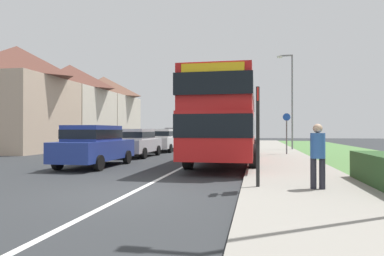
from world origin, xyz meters
The scene contains 13 objects.
ground_plane centered at (0.00, 0.00, 0.00)m, with size 120.00×120.00×0.00m, color #2D3033.
lane_marking_centre centered at (0.00, 8.00, 0.00)m, with size 0.14×60.00×0.01m, color silver.
pavement_near_side centered at (4.20, 6.00, 0.06)m, with size 3.20×68.00×0.12m, color gray.
double_decker_bus centered at (1.61, 8.10, 2.14)m, with size 2.80×10.68×3.70m.
parked_car_blue centered at (-3.63, 5.27, 0.94)m, with size 1.89×4.51×1.71m.
parked_car_silver centered at (-3.74, 10.55, 0.88)m, with size 1.91×4.15×1.59m.
parked_car_white centered at (-3.56, 15.53, 0.89)m, with size 1.87×4.25×1.61m.
parked_car_grey centered at (-3.72, 20.77, 0.94)m, with size 1.99×4.49×1.72m.
pedestrian_at_stop centered at (4.40, 0.73, 0.98)m, with size 0.34×0.34×1.67m.
bus_stop_sign centered at (3.00, 0.82, 1.54)m, with size 0.09×0.52×2.60m.
cycle_route_sign centered at (4.73, 12.86, 1.43)m, with size 0.44×0.08×2.52m.
street_lamp_mid centered at (5.48, 18.20, 4.11)m, with size 1.14×0.20×7.13m.
house_terrace_far_side centered at (-13.58, 20.06, 3.72)m, with size 6.22×20.44×7.44m.
Camera 1 is at (2.96, -7.71, 1.51)m, focal length 31.56 mm.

